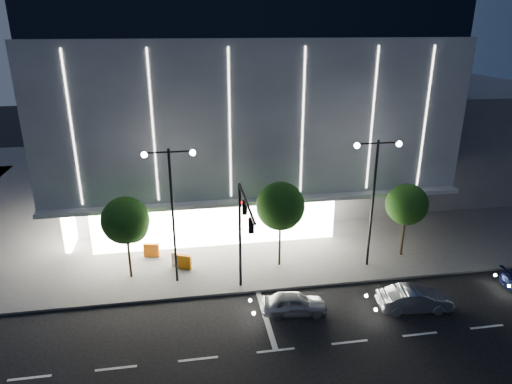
{
  "coord_description": "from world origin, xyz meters",
  "views": [
    {
      "loc": [
        -2.14,
        -20.31,
        15.88
      ],
      "look_at": [
        2.63,
        8.63,
        5.0
      ],
      "focal_mm": 32.0,
      "sensor_mm": 36.0,
      "label": 1
    }
  ],
  "objects_px": {
    "street_lamp_west": "(172,197)",
    "barrier_c": "(151,250)",
    "car_second": "(414,299)",
    "street_lamp_east": "(374,186)",
    "tree_left": "(126,223)",
    "tree_right": "(407,206)",
    "car_lead": "(294,303)",
    "tree_mid": "(281,209)",
    "barrier_b": "(180,259)",
    "traffic_mast": "(243,225)",
    "barrier_a": "(184,262)"
  },
  "relations": [
    {
      "from": "car_second",
      "to": "street_lamp_east",
      "type": "bearing_deg",
      "value": 12.95
    },
    {
      "from": "street_lamp_west",
      "to": "barrier_a",
      "type": "bearing_deg",
      "value": 73.45
    },
    {
      "from": "tree_mid",
      "to": "car_second",
      "type": "height_order",
      "value": "tree_mid"
    },
    {
      "from": "traffic_mast",
      "to": "tree_left",
      "type": "distance_m",
      "value": 7.95
    },
    {
      "from": "tree_right",
      "to": "barrier_b",
      "type": "xyz_separation_m",
      "value": [
        -15.83,
        0.92,
        -3.23
      ]
    },
    {
      "from": "tree_right",
      "to": "car_lead",
      "type": "bearing_deg",
      "value": -149.52
    },
    {
      "from": "tree_mid",
      "to": "barrier_a",
      "type": "xyz_separation_m",
      "value": [
        -6.57,
        0.5,
        -3.68
      ]
    },
    {
      "from": "car_second",
      "to": "barrier_c",
      "type": "relative_size",
      "value": 3.88
    },
    {
      "from": "street_lamp_east",
      "to": "car_lead",
      "type": "xyz_separation_m",
      "value": [
        -6.31,
        -4.47,
        -5.31
      ]
    },
    {
      "from": "car_lead",
      "to": "barrier_c",
      "type": "relative_size",
      "value": 3.45
    },
    {
      "from": "street_lamp_east",
      "to": "tree_left",
      "type": "height_order",
      "value": "street_lamp_east"
    },
    {
      "from": "street_lamp_west",
      "to": "street_lamp_east",
      "type": "bearing_deg",
      "value": 0.0
    },
    {
      "from": "tree_left",
      "to": "tree_right",
      "type": "relative_size",
      "value": 1.04
    },
    {
      "from": "street_lamp_west",
      "to": "tree_left",
      "type": "relative_size",
      "value": 1.57
    },
    {
      "from": "barrier_a",
      "to": "tree_mid",
      "type": "bearing_deg",
      "value": 19.55
    },
    {
      "from": "street_lamp_east",
      "to": "street_lamp_west",
      "type": "bearing_deg",
      "value": 180.0
    },
    {
      "from": "street_lamp_west",
      "to": "barrier_c",
      "type": "xyz_separation_m",
      "value": [
        -1.79,
        3.61,
        -5.31
      ]
    },
    {
      "from": "traffic_mast",
      "to": "street_lamp_west",
      "type": "height_order",
      "value": "street_lamp_west"
    },
    {
      "from": "street_lamp_west",
      "to": "street_lamp_east",
      "type": "distance_m",
      "value": 13.0
    },
    {
      "from": "tree_mid",
      "to": "street_lamp_east",
      "type": "bearing_deg",
      "value": -9.69
    },
    {
      "from": "street_lamp_west",
      "to": "tree_right",
      "type": "bearing_deg",
      "value": 3.64
    },
    {
      "from": "tree_mid",
      "to": "street_lamp_west",
      "type": "bearing_deg",
      "value": -171.74
    },
    {
      "from": "barrier_b",
      "to": "car_second",
      "type": "bearing_deg",
      "value": -7.41
    },
    {
      "from": "street_lamp_west",
      "to": "barrier_b",
      "type": "relative_size",
      "value": 8.18
    },
    {
      "from": "street_lamp_east",
      "to": "tree_mid",
      "type": "xyz_separation_m",
      "value": [
        -5.97,
        1.02,
        -1.62
      ]
    },
    {
      "from": "car_lead",
      "to": "barrier_c",
      "type": "height_order",
      "value": "car_lead"
    },
    {
      "from": "barrier_c",
      "to": "tree_left",
      "type": "bearing_deg",
      "value": -103.48
    },
    {
      "from": "street_lamp_west",
      "to": "barrier_a",
      "type": "distance_m",
      "value": 5.54
    },
    {
      "from": "barrier_a",
      "to": "street_lamp_west",
      "type": "bearing_deg",
      "value": -82.65
    },
    {
      "from": "car_lead",
      "to": "barrier_a",
      "type": "height_order",
      "value": "car_lead"
    },
    {
      "from": "tree_right",
      "to": "barrier_b",
      "type": "relative_size",
      "value": 5.01
    },
    {
      "from": "car_lead",
      "to": "traffic_mast",
      "type": "bearing_deg",
      "value": 62.91
    },
    {
      "from": "traffic_mast",
      "to": "barrier_a",
      "type": "distance_m",
      "value": 7.02
    },
    {
      "from": "tree_right",
      "to": "street_lamp_west",
      "type": "bearing_deg",
      "value": -176.36
    },
    {
      "from": "tree_mid",
      "to": "barrier_b",
      "type": "relative_size",
      "value": 5.59
    },
    {
      "from": "street_lamp_west",
      "to": "tree_right",
      "type": "xyz_separation_m",
      "value": [
        16.03,
        1.02,
        -2.07
      ]
    },
    {
      "from": "traffic_mast",
      "to": "barrier_c",
      "type": "relative_size",
      "value": 6.43
    },
    {
      "from": "tree_left",
      "to": "barrier_c",
      "type": "relative_size",
      "value": 5.2
    },
    {
      "from": "street_lamp_east",
      "to": "barrier_a",
      "type": "distance_m",
      "value": 13.71
    },
    {
      "from": "barrier_b",
      "to": "barrier_c",
      "type": "xyz_separation_m",
      "value": [
        -1.99,
        1.67,
        0.0
      ]
    },
    {
      "from": "tree_left",
      "to": "car_lead",
      "type": "height_order",
      "value": "tree_left"
    },
    {
      "from": "street_lamp_west",
      "to": "tree_left",
      "type": "distance_m",
      "value": 3.69
    },
    {
      "from": "car_second",
      "to": "barrier_c",
      "type": "height_order",
      "value": "car_second"
    },
    {
      "from": "street_lamp_east",
      "to": "car_second",
      "type": "bearing_deg",
      "value": -82.0
    },
    {
      "from": "tree_right",
      "to": "barrier_b",
      "type": "distance_m",
      "value": 16.18
    },
    {
      "from": "traffic_mast",
      "to": "car_lead",
      "type": "xyz_separation_m",
      "value": [
        2.7,
        -1.81,
        -4.38
      ]
    },
    {
      "from": "barrier_c",
      "to": "barrier_b",
      "type": "bearing_deg",
      "value": -28.92
    },
    {
      "from": "tree_right",
      "to": "barrier_a",
      "type": "xyz_separation_m",
      "value": [
        -15.57,
        0.5,
        -3.23
      ]
    },
    {
      "from": "tree_right",
      "to": "car_second",
      "type": "xyz_separation_m",
      "value": [
        -2.28,
        -6.3,
        -3.18
      ]
    },
    {
      "from": "car_lead",
      "to": "tree_mid",
      "type": "bearing_deg",
      "value": 3.33
    }
  ]
}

